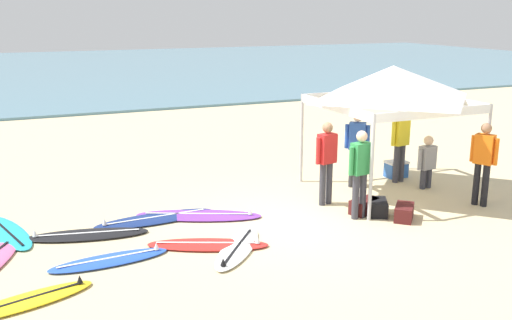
{
  "coord_description": "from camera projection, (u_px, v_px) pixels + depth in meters",
  "views": [
    {
      "loc": [
        -4.94,
        -9.12,
        3.86
      ],
      "look_at": [
        -0.58,
        1.01,
        1.0
      ],
      "focal_mm": 40.52,
      "sensor_mm": 36.0,
      "label": 1
    }
  ],
  "objects": [
    {
      "name": "ground_plane",
      "position": [
        305.0,
        220.0,
        10.97
      ],
      "size": [
        80.0,
        80.0,
        0.0
      ],
      "primitive_type": "plane",
      "color": "beige"
    },
    {
      "name": "sea",
      "position": [
        86.0,
        69.0,
        38.79
      ],
      "size": [
        80.0,
        36.0,
        0.1
      ],
      "primitive_type": "cube",
      "color": "#568499",
      "rests_on": "ground"
    },
    {
      "name": "canopy_tent",
      "position": [
        392.0,
        83.0,
        12.16
      ],
      "size": [
        2.91,
        2.91,
        2.75
      ],
      "color": "#B7B7BC",
      "rests_on": "ground"
    },
    {
      "name": "surfboard_black",
      "position": [
        87.0,
        235.0,
        10.17
      ],
      "size": [
        2.19,
        1.02,
        0.19
      ],
      "color": "black",
      "rests_on": "ground"
    },
    {
      "name": "surfboard_blue",
      "position": [
        110.0,
        260.0,
        9.14
      ],
      "size": [
        1.92,
        0.62,
        0.19
      ],
      "color": "blue",
      "rests_on": "ground"
    },
    {
      "name": "surfboard_white",
      "position": [
        237.0,
        249.0,
        9.57
      ],
      "size": [
        1.53,
        1.75,
        0.19
      ],
      "color": "white",
      "rests_on": "ground"
    },
    {
      "name": "surfboard_yellow",
      "position": [
        27.0,
        301.0,
        7.84
      ],
      "size": [
        1.93,
        0.98,
        0.19
      ],
      "color": "yellow",
      "rests_on": "ground"
    },
    {
      "name": "surfboard_cyan",
      "position": [
        6.0,
        232.0,
        10.29
      ],
      "size": [
        1.13,
        2.16,
        0.19
      ],
      "color": "#23B2CC",
      "rests_on": "ground"
    },
    {
      "name": "surfboard_purple",
      "position": [
        199.0,
        215.0,
        11.13
      ],
      "size": [
        2.48,
        1.61,
        0.19
      ],
      "color": "purple",
      "rests_on": "ground"
    },
    {
      "name": "surfboard_red",
      "position": [
        208.0,
        245.0,
        9.74
      ],
      "size": [
        2.1,
        1.34,
        0.19
      ],
      "color": "red",
      "rests_on": "ground"
    },
    {
      "name": "surfboard_navy",
      "position": [
        155.0,
        219.0,
        10.95
      ],
      "size": [
        2.33,
        0.73,
        0.19
      ],
      "color": "navy",
      "rests_on": "ground"
    },
    {
      "name": "person_green",
      "position": [
        360.0,
        168.0,
        10.85
      ],
      "size": [
        0.55,
        0.27,
        1.71
      ],
      "color": "#383842",
      "rests_on": "ground"
    },
    {
      "name": "person_yellow",
      "position": [
        400.0,
        140.0,
        13.19
      ],
      "size": [
        0.55,
        0.27,
        1.71
      ],
      "color": "#383842",
      "rests_on": "ground"
    },
    {
      "name": "person_red",
      "position": [
        327.0,
        158.0,
        11.63
      ],
      "size": [
        0.54,
        0.29,
        1.71
      ],
      "color": "#383842",
      "rests_on": "ground"
    },
    {
      "name": "person_blue",
      "position": [
        357.0,
        144.0,
        12.79
      ],
      "size": [
        0.46,
        0.39,
        1.71
      ],
      "color": "#2D2D33",
      "rests_on": "ground"
    },
    {
      "name": "person_orange",
      "position": [
        483.0,
        158.0,
        11.57
      ],
      "size": [
        0.36,
        0.5,
        1.71
      ],
      "color": "black",
      "rests_on": "ground"
    },
    {
      "name": "person_grey",
      "position": [
        427.0,
        160.0,
        12.79
      ],
      "size": [
        0.55,
        0.27,
        1.2
      ],
      "color": "#383842",
      "rests_on": "ground"
    },
    {
      "name": "gear_bag_near_tent",
      "position": [
        404.0,
        212.0,
        10.98
      ],
      "size": [
        0.64,
        0.66,
        0.28
      ],
      "primitive_type": "cube",
      "rotation": [
        0.0,
        0.0,
        0.83
      ],
      "color": "#4C1919",
      "rests_on": "ground"
    },
    {
      "name": "gear_bag_by_pole",
      "position": [
        378.0,
        207.0,
        11.27
      ],
      "size": [
        0.57,
        0.68,
        0.28
      ],
      "primitive_type": "cube",
      "rotation": [
        0.0,
        0.0,
        1.06
      ],
      "color": "black",
      "rests_on": "ground"
    },
    {
      "name": "gear_bag_on_sand",
      "position": [
        364.0,
        206.0,
        11.33
      ],
      "size": [
        0.67,
        0.49,
        0.28
      ],
      "primitive_type": "cube",
      "rotation": [
        0.0,
        0.0,
        0.32
      ],
      "color": "#4C1919",
      "rests_on": "ground"
    },
    {
      "name": "cooler_box",
      "position": [
        396.0,
        169.0,
        13.78
      ],
      "size": [
        0.5,
        0.36,
        0.39
      ],
      "color": "#2D60B7",
      "rests_on": "ground"
    }
  ]
}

